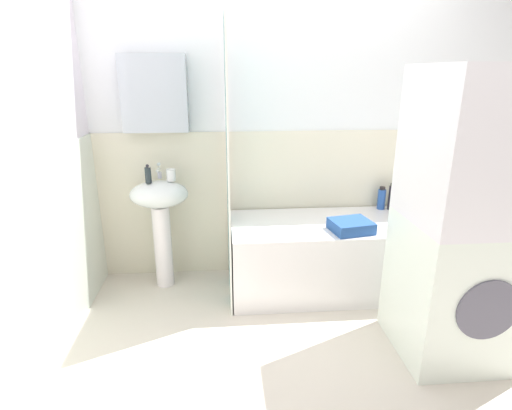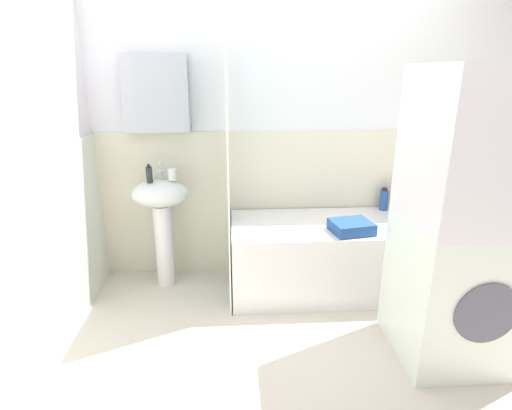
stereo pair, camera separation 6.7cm
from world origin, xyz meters
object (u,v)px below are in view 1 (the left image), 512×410
object	(u,v)px
soap_dispenser	(148,175)
body_wash_bottle	(402,200)
lotion_bottle	(391,197)
towel_folded	(351,226)
sink	(160,211)
washer_dryer_stack	(466,221)
conditioner_bottle	(381,199)
bathtub	(330,255)
toothbrush_cup	(171,175)

from	to	relation	value
soap_dispenser	body_wash_bottle	world-z (taller)	soap_dispenser
lotion_bottle	towel_folded	size ratio (longest dim) A/B	0.81
sink	towel_folded	xyz separation A→B (m)	(1.39, -0.36, -0.04)
body_wash_bottle	towel_folded	bearing A→B (deg)	-140.94
body_wash_bottle	washer_dryer_stack	xyz separation A→B (m)	(-0.14, -1.09, 0.22)
soap_dispenser	towel_folded	distance (m)	1.53
body_wash_bottle	washer_dryer_stack	world-z (taller)	washer_dryer_stack
soap_dispenser	lotion_bottle	world-z (taller)	soap_dispenser
lotion_bottle	conditioner_bottle	size ratio (longest dim) A/B	1.17
washer_dryer_stack	soap_dispenser	bearing A→B (deg)	154.10
sink	body_wash_bottle	world-z (taller)	sink
lotion_bottle	body_wash_bottle	bearing A→B (deg)	12.49
sink	soap_dispenser	bearing A→B (deg)	-150.22
sink	bathtub	distance (m)	1.37
sink	washer_dryer_stack	size ratio (longest dim) A/B	0.51
sink	towel_folded	bearing A→B (deg)	-14.30
toothbrush_cup	body_wash_bottle	world-z (taller)	toothbrush_cup
bathtub	conditioner_bottle	size ratio (longest dim) A/B	8.08
sink	toothbrush_cup	bearing A→B (deg)	10.40
sink	soap_dispenser	size ratio (longest dim) A/B	6.12
soap_dispenser	body_wash_bottle	bearing A→B (deg)	4.44
towel_folded	washer_dryer_stack	distance (m)	0.80
sink	toothbrush_cup	size ratio (longest dim) A/B	9.82
conditioner_bottle	washer_dryer_stack	bearing A→B (deg)	-87.38
bathtub	washer_dryer_stack	world-z (taller)	washer_dryer_stack
soap_dispenser	conditioner_bottle	distance (m)	1.89
soap_dispenser	lotion_bottle	bearing A→B (deg)	3.97
soap_dispenser	conditioner_bottle	xyz separation A→B (m)	(1.86, 0.15, -0.28)
conditioner_bottle	body_wash_bottle	bearing A→B (deg)	1.64
towel_folded	soap_dispenser	bearing A→B (deg)	167.62
bathtub	lotion_bottle	distance (m)	0.73
sink	washer_dryer_stack	distance (m)	2.09
conditioner_bottle	washer_dryer_stack	world-z (taller)	washer_dryer_stack
toothbrush_cup	bathtub	size ratio (longest dim) A/B	0.06
toothbrush_cup	lotion_bottle	world-z (taller)	toothbrush_cup
conditioner_bottle	towel_folded	bearing A→B (deg)	-130.54
body_wash_bottle	toothbrush_cup	bearing A→B (deg)	-176.81
soap_dispenser	lotion_bottle	distance (m)	1.96
soap_dispenser	body_wash_bottle	size ratio (longest dim) A/B	0.91
body_wash_bottle	washer_dryer_stack	bearing A→B (deg)	-97.10
sink	bathtub	size ratio (longest dim) A/B	0.56
soap_dispenser	washer_dryer_stack	size ratio (longest dim) A/B	0.08
bathtub	soap_dispenser	bearing A→B (deg)	174.83
soap_dispenser	toothbrush_cup	distance (m)	0.17
body_wash_bottle	towel_folded	size ratio (longest dim) A/B	0.56
toothbrush_cup	sink	bearing A→B (deg)	-169.60
washer_dryer_stack	bathtub	bearing A→B (deg)	123.75
toothbrush_cup	conditioner_bottle	world-z (taller)	toothbrush_cup
toothbrush_cup	towel_folded	world-z (taller)	toothbrush_cup
washer_dryer_stack	sink	bearing A→B (deg)	152.47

